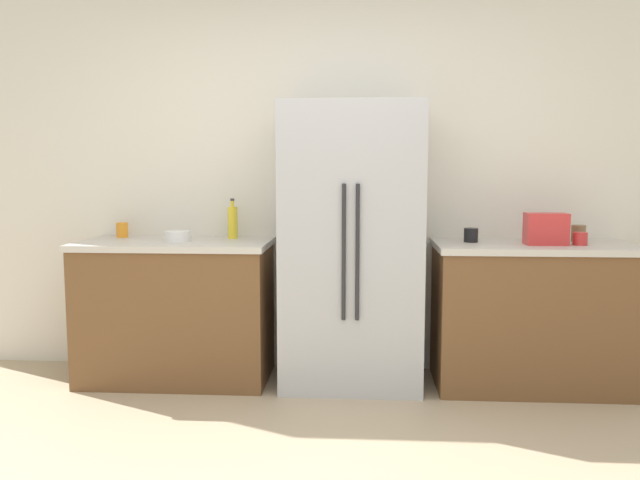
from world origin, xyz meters
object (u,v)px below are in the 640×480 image
refrigerator (351,246)px  cup_d (580,239)px  bowl_a (178,236)px  toaster (546,229)px  cup_b (578,233)px  bottle_a (233,222)px  cup_a (471,235)px  cup_c (122,230)px

refrigerator → cup_d: refrigerator is taller
cup_d → bowl_a: (-2.52, 0.06, -0.01)m
toaster → bowl_a: (-2.31, 0.05, -0.06)m
bowl_a → cup_d: bearing=-1.4°
cup_b → cup_d: size_ratio=1.23×
toaster → bottle_a: (-1.99, 0.22, 0.01)m
cup_a → cup_c: cup_c is taller
cup_b → cup_c: bearing=178.9°
cup_c → refrigerator: bearing=-7.2°
cup_a → bottle_a: bearing=175.8°
refrigerator → toaster: refrigerator is taller
bottle_a → bowl_a: (-0.32, -0.17, -0.08)m
cup_a → cup_d: 0.65m
cup_b → bowl_a: size_ratio=0.64×
cup_b → bowl_a: bearing=-177.1°
cup_d → cup_a: bearing=169.4°
bowl_a → cup_a: bearing=1.8°
cup_c → bottle_a: bearing=-1.1°
refrigerator → cup_a: bearing=5.3°
toaster → cup_c: toaster is taller
cup_a → cup_d: bearing=-10.6°
cup_a → cup_d: size_ratio=1.03×
cup_b → cup_c: size_ratio=1.04×
cup_c → cup_b: bearing=-1.1°
cup_d → bowl_a: size_ratio=0.53×
cup_b → cup_d: 0.20m
cup_b → bottle_a: bearing=178.9°
cup_a → bowl_a: (-1.88, -0.06, -0.01)m
refrigerator → bottle_a: bearing=167.1°
cup_b → cup_c: (-3.00, 0.06, -0.00)m
cup_a → cup_d: (0.64, -0.12, -0.01)m
cup_a → cup_d: cup_a is taller
toaster → cup_b: (0.26, 0.18, -0.04)m
bottle_a → cup_d: 2.20m
cup_a → cup_b: (0.69, 0.07, 0.01)m
bottle_a → cup_b: bearing=-1.1°
bottle_a → refrigerator: bearing=-12.9°
toaster → cup_c: size_ratio=2.43×
cup_b → cup_d: cup_b is taller
toaster → cup_c: 2.76m
bottle_a → bowl_a: bottle_a is taller
cup_a → bowl_a: size_ratio=0.54×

